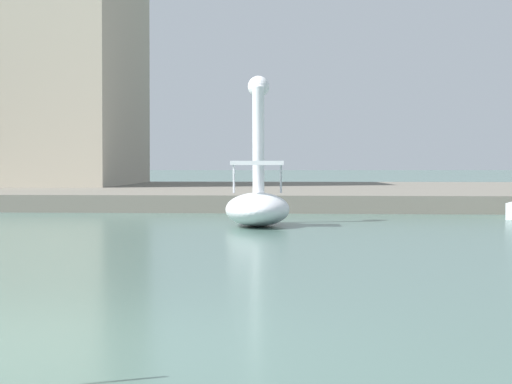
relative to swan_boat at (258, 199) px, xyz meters
The scene contains 3 objects.
shore_bank_far 16.69m from the swan_boat, 91.92° to the left, with size 145.61×22.86×0.45m, color #6B665B.
swan_boat is the anchor object (origin of this frame).
parked_van 22.98m from the swan_boat, 121.05° to the left, with size 4.65×2.48×1.77m.
Camera 1 is at (2.34, -6.43, 1.19)m, focal length 70.96 mm.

